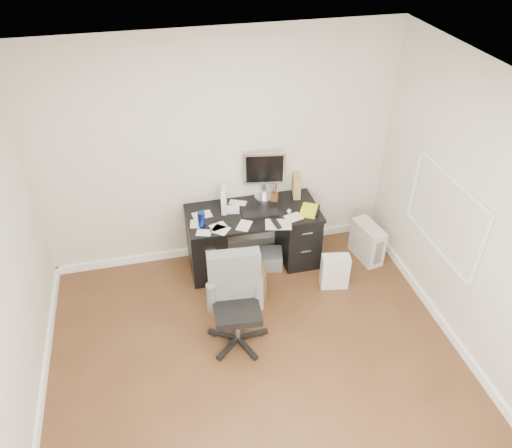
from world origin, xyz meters
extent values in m
plane|color=#482A17|center=(0.00, 0.00, 0.00)|extent=(4.00, 4.00, 0.00)
cube|color=beige|center=(0.00, 2.00, 1.35)|extent=(4.00, 0.02, 2.70)
cube|color=beige|center=(2.00, 0.00, 1.35)|extent=(0.02, 4.00, 2.70)
cube|color=white|center=(0.00, 0.00, 2.70)|extent=(4.00, 4.00, 0.02)
cube|color=white|center=(0.00, 1.99, 0.05)|extent=(4.00, 0.03, 0.10)
cube|color=white|center=(1.99, 0.00, 0.05)|extent=(0.03, 4.00, 0.10)
cube|color=white|center=(-1.99, 0.00, 0.05)|extent=(0.03, 4.00, 0.10)
cube|color=black|center=(0.30, 1.65, 0.73)|extent=(1.50, 0.70, 0.04)
cube|color=black|center=(-0.25, 1.65, 0.35)|extent=(0.40, 0.60, 0.71)
cube|color=black|center=(0.85, 1.65, 0.35)|extent=(0.40, 0.60, 0.71)
cube|color=black|center=(0.30, 1.98, 0.45)|extent=(0.70, 0.03, 0.51)
cube|color=black|center=(0.37, 1.58, 0.76)|extent=(0.42, 0.16, 0.02)
sphere|color=silver|center=(0.68, 1.53, 0.78)|extent=(0.08, 0.08, 0.06)
cylinder|color=navy|center=(-0.30, 1.52, 0.84)|extent=(0.09, 0.09, 0.18)
cube|color=white|center=(-0.01, 1.78, 0.88)|extent=(0.15, 0.25, 0.27)
cube|color=#9C724B|center=(0.88, 1.88, 0.88)|extent=(0.15, 0.24, 0.26)
cube|color=yellow|center=(0.92, 1.50, 0.77)|extent=(0.28, 0.30, 0.04)
cube|color=beige|center=(1.67, 1.45, 0.23)|extent=(0.29, 0.50, 0.47)
cube|color=silver|center=(1.11, 1.05, 0.21)|extent=(0.34, 0.27, 0.42)
cube|color=#482D15|center=(0.10, 1.17, 0.20)|extent=(0.42, 0.42, 0.40)
cube|color=slate|center=(0.46, 1.57, 0.10)|extent=(0.39, 0.34, 0.20)
camera|label=1|loc=(-0.74, -2.86, 3.94)|focal=35.00mm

